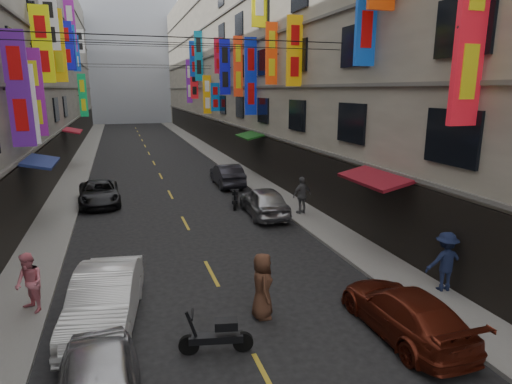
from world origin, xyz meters
TOP-DOWN VIEW (x-y plane):
  - sidewalk_left at (-6.00, 42.00)m, footprint 2.00×90.00m
  - sidewalk_right at (6.00, 42.00)m, footprint 2.00×90.00m
  - building_row_right at (11.99, 42.00)m, footprint 10.14×90.00m
  - haze_block at (0.00, 92.00)m, footprint 18.00×8.00m
  - shop_signage at (0.05, 35.10)m, footprint 14.00×55.00m
  - street_awnings at (-1.26, 26.00)m, footprint 13.99×35.20m
  - overhead_cables at (0.00, 30.00)m, footprint 14.00×38.04m
  - lane_markings at (0.00, 39.00)m, footprint 0.12×80.20m
  - scooter_crossing at (-0.81, 13.43)m, footprint 1.79×0.65m
  - scooter_far_right at (3.06, 26.16)m, footprint 0.76×1.75m
  - car_left_mid at (-3.40, 15.63)m, footprint 2.23×4.72m
  - car_left_far at (-4.00, 28.92)m, footprint 2.35×4.68m
  - car_right_near at (4.00, 12.78)m, footprint 1.75×4.29m
  - car_right_mid at (4.00, 24.09)m, footprint 1.97×4.45m
  - car_right_far at (3.91, 31.39)m, footprint 1.61×4.43m
  - pedestrian_lfar at (-5.40, 16.76)m, footprint 0.96×1.01m
  - pedestrian_rnear at (6.60, 14.34)m, footprint 1.30×0.81m
  - pedestrian_rfar at (5.81, 23.48)m, footprint 1.22×0.88m
  - pedestrian_crossing at (0.75, 14.70)m, footprint 0.77×1.01m

SIDE VIEW (x-z plane):
  - lane_markings at x=0.00m, z-range 0.00..0.01m
  - sidewalk_left at x=-6.00m, z-range 0.00..0.12m
  - sidewalk_right at x=6.00m, z-range 0.00..0.12m
  - scooter_crossing at x=-0.81m, z-range -0.13..1.01m
  - scooter_far_right at x=3.06m, z-range -0.13..1.01m
  - car_right_near at x=4.00m, z-range 0.00..1.24m
  - car_left_far at x=-4.00m, z-range 0.00..1.27m
  - car_right_far at x=3.91m, z-range 0.00..1.45m
  - car_right_mid at x=4.00m, z-range 0.00..1.49m
  - car_left_mid at x=-3.40m, z-range 0.00..1.50m
  - pedestrian_crossing at x=0.75m, z-range 0.00..1.88m
  - pedestrian_lfar at x=-5.40m, z-range 0.12..1.84m
  - pedestrian_rnear at x=6.60m, z-range 0.12..2.00m
  - pedestrian_rfar at x=5.81m, z-range 0.12..2.00m
  - street_awnings at x=-1.26m, z-range 2.80..3.20m
  - overhead_cables at x=0.00m, z-range 8.18..9.42m
  - shop_signage at x=0.05m, z-range 3.05..15.21m
  - building_row_right at x=11.99m, z-range -0.01..18.99m
  - haze_block at x=0.00m, z-range 0.00..22.00m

